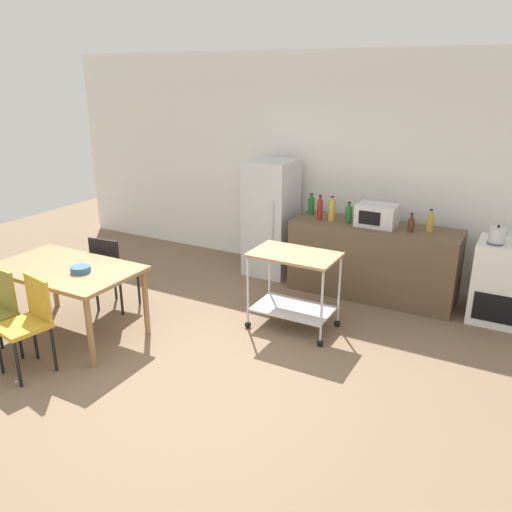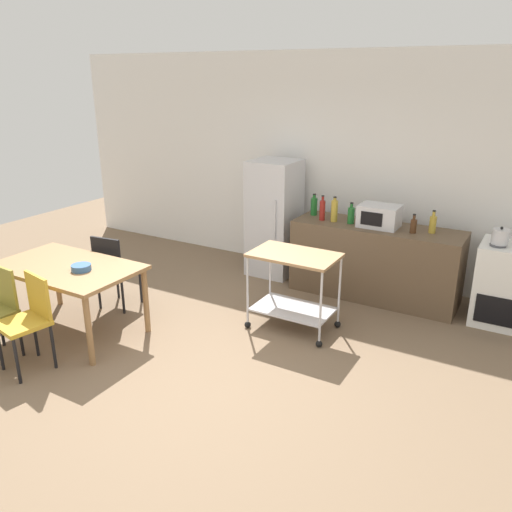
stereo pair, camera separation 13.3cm
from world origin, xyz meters
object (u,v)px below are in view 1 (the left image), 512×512
at_px(bottle_olive_oil, 332,210).
at_px(kettle, 497,235).
at_px(bottle_sesame_oil, 311,206).
at_px(bottle_vinegar, 349,214).
at_px(stove_oven, 502,282).
at_px(bottle_hot_sauce, 320,209).
at_px(bottle_sparkling_water, 430,223).
at_px(chair_mustard, 29,319).
at_px(fruit_bowl, 81,269).
at_px(bottle_soy_sauce, 411,224).
at_px(chair_black, 112,268).
at_px(microwave, 377,215).
at_px(refrigerator, 271,218).
at_px(dining_table, 66,274).
at_px(kitchen_cart, 294,278).

height_order(bottle_olive_oil, kettle, bottle_olive_oil).
xyz_separation_m(bottle_sesame_oil, bottle_vinegar, (0.55, -0.14, -0.01)).
height_order(stove_oven, kettle, kettle).
relative_size(bottle_hot_sauce, bottle_sparkling_water, 1.19).
distance_m(bottle_hot_sauce, bottle_vinegar, 0.36).
bearing_deg(chair_mustard, bottle_hot_sauce, 74.51).
distance_m(chair_mustard, bottle_sesame_oil, 3.57).
bearing_deg(bottle_olive_oil, fruit_bowl, -124.43).
bearing_deg(stove_oven, bottle_soy_sauce, -175.29).
height_order(chair_black, fruit_bowl, chair_black).
relative_size(microwave, bottle_soy_sauce, 2.09).
bearing_deg(fruit_bowl, bottle_hot_sauce, 57.75).
distance_m(refrigerator, kettle, 2.80).
xyz_separation_m(bottle_sparkling_water, fruit_bowl, (-2.84, -2.58, -0.22)).
height_order(chair_mustard, fruit_bowl, chair_mustard).
distance_m(dining_table, kettle, 4.52).
bearing_deg(bottle_hot_sauce, refrigerator, 166.40).
xyz_separation_m(chair_mustard, bottle_hot_sauce, (1.54, 3.10, 0.51)).
bearing_deg(fruit_bowl, bottle_olive_oil, 55.57).
bearing_deg(bottle_hot_sauce, bottle_vinegar, 5.58).
bearing_deg(chair_mustard, fruit_bowl, 100.89).
distance_m(chair_mustard, bottle_soy_sauce, 4.12).
xyz_separation_m(chair_black, stove_oven, (3.94, 1.86, -0.07)).
relative_size(kitchen_cart, bottle_hot_sauce, 2.93).
height_order(kitchen_cart, bottle_sesame_oil, bottle_sesame_oil).
relative_size(bottle_sesame_oil, bottle_soy_sauce, 1.25).
relative_size(bottle_sesame_oil, microwave, 0.60).
distance_m(bottle_olive_oil, fruit_bowl, 3.00).
bearing_deg(bottle_vinegar, chair_black, -140.53).
height_order(bottle_olive_oil, fruit_bowl, bottle_olive_oil).
distance_m(dining_table, bottle_olive_oil, 3.14).
distance_m(dining_table, fruit_bowl, 0.27).
distance_m(stove_oven, fruit_bowl, 4.48).
distance_m(stove_oven, refrigerator, 2.92).
xyz_separation_m(stove_oven, fruit_bowl, (-3.67, -2.55, 0.33)).
xyz_separation_m(dining_table, stove_oven, (3.92, 2.53, -0.22)).
xyz_separation_m(fruit_bowl, kettle, (3.56, 2.45, 0.22)).
xyz_separation_m(refrigerator, bottle_sesame_oil, (0.58, -0.01, 0.24)).
height_order(refrigerator, bottle_soy_sauce, refrigerator).
relative_size(bottle_vinegar, fruit_bowl, 1.32).
xyz_separation_m(chair_black, bottle_olive_oil, (1.96, 1.78, 0.52)).
height_order(chair_black, microwave, microwave).
bearing_deg(microwave, bottle_sparkling_water, 6.06).
distance_m(chair_mustard, chair_black, 1.37).
bearing_deg(chair_mustard, bottle_soy_sauce, 60.61).
xyz_separation_m(kitchen_cart, bottle_soy_sauce, (0.91, 1.20, 0.41)).
distance_m(chair_black, microwave, 3.14).
height_order(dining_table, bottle_sparkling_water, bottle_sparkling_water).
height_order(stove_oven, microwave, microwave).
bearing_deg(bottle_hot_sauce, bottle_sesame_oil, 137.38).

